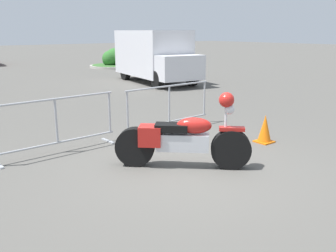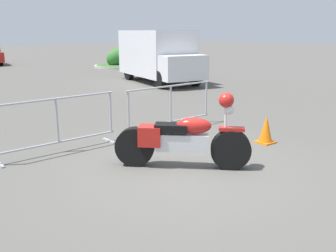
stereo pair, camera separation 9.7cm
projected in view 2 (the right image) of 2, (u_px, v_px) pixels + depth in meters
ground_plane at (186, 170)px, 6.33m from camera, size 120.00×120.00×0.00m
motorcycle at (182, 139)px, 6.36m from camera, size 1.82×1.73×1.32m
crowd_barrier_near at (57, 124)px, 7.14m from camera, size 2.47×0.55×1.07m
crowd_barrier_far at (171, 107)px, 8.76m from camera, size 2.47×0.55×1.07m
delivery_van at (158, 55)px, 16.91m from camera, size 2.72×5.25×2.31m
planter_island at (119, 61)px, 24.22m from camera, size 3.36×3.36×1.22m
traffic_cone at (266, 129)px, 7.82m from camera, size 0.34×0.34×0.59m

